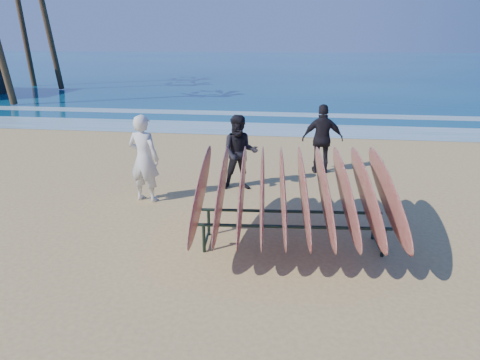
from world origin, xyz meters
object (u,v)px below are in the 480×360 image
Objects in this scene: person_white at (144,159)px; person_dark_b at (322,139)px; surfboard_rack at (293,192)px; person_dark_a at (240,153)px.

person_white is 1.05× the size of person_dark_b.
person_white is (-3.23, 1.76, -0.03)m from surfboard_rack.
person_dark_a is at bearing 35.06° from person_dark_b.
surfboard_rack is 3.68m from person_white.
surfboard_rack is 4.43m from person_dark_b.
surfboard_rack is at bearing -72.89° from person_dark_a.
surfboard_rack is 1.88× the size of person_dark_b.
person_dark_b reaches higher than surfboard_rack.
person_white is 2.20m from person_dark_a.
person_dark_a is at bearing -140.83° from person_white.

